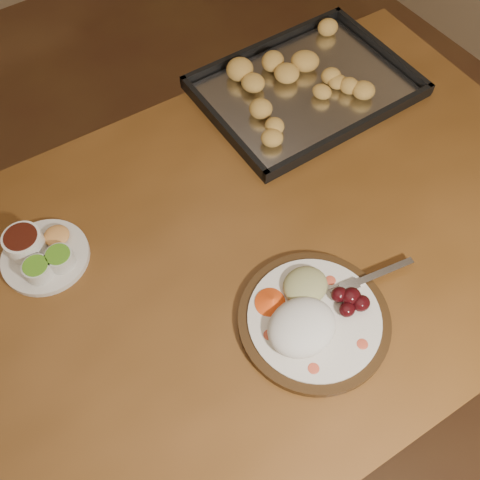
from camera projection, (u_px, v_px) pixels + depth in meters
ground at (138, 364)px, 1.70m from camera, size 4.00×4.00×0.00m
dining_table at (238, 277)px, 1.13m from camera, size 1.54×0.97×0.75m
dinner_plate at (310, 317)px, 0.96m from camera, size 0.37×0.28×0.06m
condiment_saucer at (41, 253)px, 1.03m from camera, size 0.17×0.17×0.06m
baking_tray at (306, 86)px, 1.28m from camera, size 0.49×0.37×0.05m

